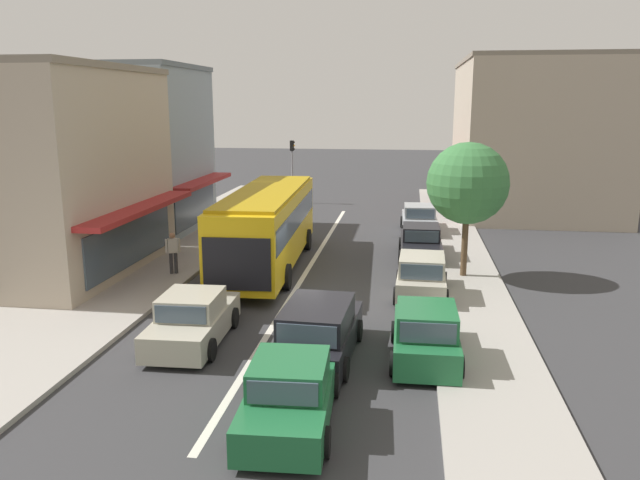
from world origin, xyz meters
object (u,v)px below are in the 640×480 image
sedan_adjacent_lane_lead (193,320)px  parked_hatchback_kerb_front (426,335)px  sedan_queue_far_back (290,394)px  parked_hatchback_kerb_second (421,277)px  traffic_light_downstreet (292,161)px  pedestrian_with_handbag_near (245,210)px  parked_sedan_kerb_third (421,243)px  wagon_adjacent_lane_trail (319,332)px  pedestrian_browsing_midblock (173,250)px  parked_sedan_kerb_rear (419,220)px  street_tree_right (468,184)px  city_bus (267,223)px

sedan_adjacent_lane_lead → parked_hatchback_kerb_front: (6.51, -0.37, 0.05)m
sedan_queue_far_back → parked_hatchback_kerb_front: parked_hatchback_kerb_front is taller
parked_hatchback_kerb_second → traffic_light_downstreet: size_ratio=0.89×
sedan_adjacent_lane_lead → pedestrian_with_handbag_near: (-2.67, 15.79, 0.40)m
parked_hatchback_kerb_front → parked_sedan_kerb_third: bearing=89.8°
wagon_adjacent_lane_trail → parked_hatchback_kerb_second: wagon_adjacent_lane_trail is taller
pedestrian_browsing_midblock → wagon_adjacent_lane_trail: bearing=-46.3°
traffic_light_downstreet → pedestrian_browsing_midblock: (-1.22, -18.65, -1.79)m
pedestrian_with_handbag_near → pedestrian_browsing_midblock: 9.38m
parked_sedan_kerb_rear → parked_sedan_kerb_third: bearing=-90.1°
wagon_adjacent_lane_trail → pedestrian_with_handbag_near: size_ratio=2.81×
wagon_adjacent_lane_trail → parked_hatchback_kerb_front: bearing=5.6°
traffic_light_downstreet → parked_hatchback_kerb_front: bearing=-71.9°
parked_sedan_kerb_third → wagon_adjacent_lane_trail: bearing=-103.8°
parked_hatchback_kerb_front → pedestrian_with_handbag_near: 18.59m
sedan_adjacent_lane_lead → parked_sedan_kerb_third: bearing=58.9°
parked_sedan_kerb_rear → pedestrian_browsing_midblock: (-9.60, -9.93, 0.40)m
sedan_adjacent_lane_lead → street_tree_right: street_tree_right is taller
parked_sedan_kerb_rear → pedestrian_with_handbag_near: size_ratio=2.61×
pedestrian_with_handbag_near → traffic_light_downstreet: bearing=84.8°
parked_sedan_kerb_third → traffic_light_downstreet: 16.63m
sedan_adjacent_lane_lead → traffic_light_downstreet: bearing=94.2°
sedan_adjacent_lane_lead → pedestrian_browsing_midblock: bearing=115.4°
pedestrian_with_handbag_near → pedestrian_browsing_midblock: (-0.38, -9.37, -0.00)m
parked_hatchback_kerb_front → street_tree_right: street_tree_right is taller
sedan_queue_far_back → parked_hatchback_kerb_front: bearing=52.1°
sedan_queue_far_back → pedestrian_browsing_midblock: (-6.65, 10.53, 0.40)m
wagon_adjacent_lane_trail → pedestrian_browsing_midblock: 9.79m
wagon_adjacent_lane_trail → city_bus: bearing=111.0°
wagon_adjacent_lane_trail → pedestrian_with_handbag_near: pedestrian_with_handbag_near is taller
city_bus → parked_hatchback_kerb_front: city_bus is taller
traffic_light_downstreet → sedan_adjacent_lane_lead: bearing=-85.8°
street_tree_right → parked_hatchback_kerb_front: bearing=-101.3°
parked_hatchback_kerb_second → parked_sedan_kerb_third: size_ratio=0.89×
city_bus → street_tree_right: 8.09m
parked_hatchback_kerb_second → sedan_adjacent_lane_lead: bearing=-141.3°
sedan_adjacent_lane_lead → street_tree_right: bearing=43.9°
parked_hatchback_kerb_second → sedan_queue_far_back: bearing=-107.2°
parked_sedan_kerb_third → pedestrian_browsing_midblock: 10.58m
street_tree_right → pedestrian_with_handbag_near: bearing=143.7°
sedan_queue_far_back → pedestrian_with_handbag_near: 20.86m
street_tree_right → pedestrian_browsing_midblock: street_tree_right is taller
city_bus → parked_sedan_kerb_rear: (6.27, 8.04, -1.22)m
parked_sedan_kerb_rear → pedestrian_browsing_midblock: size_ratio=2.61×
sedan_adjacent_lane_lead → wagon_adjacent_lane_trail: bearing=-9.9°
city_bus → parked_hatchback_kerb_second: city_bus is taller
traffic_light_downstreet → pedestrian_browsing_midblock: size_ratio=2.58×
parked_hatchback_kerb_front → pedestrian_with_handbag_near: pedestrian_with_handbag_near is taller
parked_sedan_kerb_third → pedestrian_browsing_midblock: (-9.59, -4.44, 0.40)m
sedan_queue_far_back → street_tree_right: street_tree_right is taller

